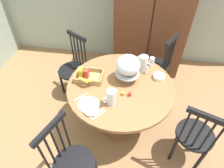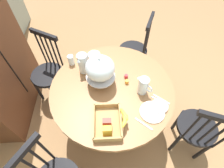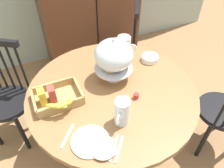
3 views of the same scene
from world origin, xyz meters
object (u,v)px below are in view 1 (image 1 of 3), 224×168
at_px(wooden_armoire, 152,15).
at_px(china_plate_small, 91,110).
at_px(windsor_chair_facing_door, 72,164).
at_px(windsor_chair_near_window, 157,66).
at_px(windsor_chair_far_side, 194,136).
at_px(drinking_glass, 152,61).
at_px(orange_juice_pitcher, 143,65).
at_px(milk_pitcher, 111,98).
at_px(pastry_stand_with_dome, 128,66).
at_px(china_plate_large, 88,104).
at_px(cereal_bowl, 159,77).
at_px(cereal_basket, 88,76).
at_px(dining_table, 120,97).
at_px(windsor_chair_by_cabinet, 74,70).

height_order(wooden_armoire, china_plate_small, wooden_armoire).
xyz_separation_m(windsor_chair_facing_door, china_plate_small, (0.11, 0.42, 0.30)).
bearing_deg(windsor_chair_near_window, windsor_chair_far_side, -72.24).
xyz_separation_m(windsor_chair_facing_door, drinking_glass, (0.70, 1.26, 0.34)).
relative_size(orange_juice_pitcher, milk_pitcher, 1.20).
height_order(pastry_stand_with_dome, orange_juice_pitcher, pastry_stand_with_dome).
height_order(orange_juice_pitcher, china_plate_large, orange_juice_pitcher).
bearing_deg(windsor_chair_far_side, cereal_bowl, 126.72).
height_order(windsor_chair_near_window, pastry_stand_with_dome, pastry_stand_with_dome).
height_order(wooden_armoire, pastry_stand_with_dome, wooden_armoire).
bearing_deg(china_plate_small, cereal_basket, 108.08).
distance_m(orange_juice_pitcher, cereal_bowl, 0.23).
relative_size(orange_juice_pitcher, drinking_glass, 1.98).
bearing_deg(milk_pitcher, windsor_chair_far_side, -4.97).
bearing_deg(dining_table, windsor_chair_facing_door, -113.09).
distance_m(china_plate_small, cereal_bowl, 0.89).
distance_m(pastry_stand_with_dome, china_plate_small, 0.63).
height_order(dining_table, drinking_glass, drinking_glass).
distance_m(wooden_armoire, milk_pitcher, 1.69).
height_order(windsor_chair_by_cabinet, drinking_glass, windsor_chair_by_cabinet).
distance_m(cereal_bowl, drinking_glass, 0.26).
bearing_deg(pastry_stand_with_dome, windsor_chair_near_window, 58.90).
bearing_deg(windsor_chair_facing_door, cereal_basket, 92.23).
bearing_deg(pastry_stand_with_dome, drinking_glass, 48.61).
height_order(pastry_stand_with_dome, milk_pitcher, pastry_stand_with_dome).
distance_m(windsor_chair_facing_door, orange_juice_pitcher, 1.32).
xyz_separation_m(windsor_chair_near_window, orange_juice_pitcher, (-0.23, -0.50, 0.39)).
height_order(wooden_armoire, drinking_glass, wooden_armoire).
bearing_deg(windsor_chair_near_window, cereal_bowl, -93.72).
bearing_deg(orange_juice_pitcher, windsor_chair_near_window, 64.77).
bearing_deg(windsor_chair_far_side, pastry_stand_with_dome, 148.72).
relative_size(windsor_chair_near_window, pastry_stand_with_dome, 2.83).
height_order(orange_juice_pitcher, cereal_basket, orange_juice_pitcher).
xyz_separation_m(dining_table, orange_juice_pitcher, (0.23, 0.28, 0.31)).
xyz_separation_m(dining_table, china_plate_small, (-0.24, -0.41, 0.23)).
distance_m(windsor_chair_far_side, pastry_stand_with_dome, 1.02).
bearing_deg(milk_pitcher, pastry_stand_with_dome, 71.88).
xyz_separation_m(windsor_chair_near_window, cereal_bowl, (-0.04, -0.60, 0.31)).
bearing_deg(windsor_chair_far_side, dining_table, 156.48).
height_order(dining_table, pastry_stand_with_dome, pastry_stand_with_dome).
xyz_separation_m(pastry_stand_with_dome, cereal_basket, (-0.45, -0.07, -0.15)).
height_order(windsor_chair_near_window, windsor_chair_facing_door, same).
relative_size(windsor_chair_far_side, milk_pitcher, 5.37).
bearing_deg(windsor_chair_near_window, windsor_chair_by_cabinet, -167.72).
height_order(windsor_chair_by_cabinet, china_plate_small, windsor_chair_by_cabinet).
bearing_deg(china_plate_small, drinking_glass, 55.15).
xyz_separation_m(cereal_bowl, drinking_glass, (-0.09, 0.24, 0.03)).
distance_m(dining_table, milk_pitcher, 0.41).
xyz_separation_m(orange_juice_pitcher, cereal_basket, (-0.62, -0.24, -0.06)).
bearing_deg(windsor_chair_facing_door, windsor_chair_near_window, 62.97).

